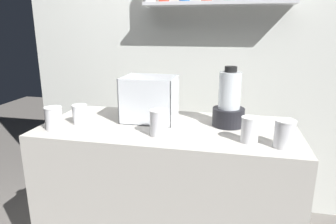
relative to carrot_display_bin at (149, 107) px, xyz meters
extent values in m
cube|color=beige|center=(0.13, -0.09, -0.53)|extent=(1.40, 0.64, 0.90)
cube|color=silver|center=(0.13, 0.68, 0.27)|extent=(2.60, 0.04, 2.50)
cube|color=silver|center=(0.34, 0.56, 0.60)|extent=(1.02, 0.20, 0.02)
cube|color=white|center=(0.00, 0.00, -0.08)|extent=(0.30, 0.23, 0.01)
cube|color=white|center=(0.00, -0.11, 0.05)|extent=(0.30, 0.01, 0.26)
cube|color=white|center=(0.00, 0.11, 0.05)|extent=(0.30, 0.01, 0.26)
cube|color=white|center=(-0.14, 0.00, 0.05)|extent=(0.01, 0.23, 0.26)
cube|color=white|center=(0.15, 0.00, 0.05)|extent=(0.01, 0.23, 0.26)
cone|color=orange|center=(0.04, -0.02, -0.06)|extent=(0.15, 0.05, 0.03)
cone|color=orange|center=(0.02, 0.01, -0.06)|extent=(0.14, 0.12, 0.02)
cone|color=orange|center=(-0.02, 0.00, -0.06)|extent=(0.05, 0.16, 0.03)
cone|color=orange|center=(-0.04, 0.01, -0.06)|extent=(0.16, 0.11, 0.03)
cone|color=orange|center=(-0.03, -0.01, -0.02)|extent=(0.06, 0.17, 0.04)
cone|color=orange|center=(-0.01, 0.01, -0.02)|extent=(0.12, 0.19, 0.03)
cylinder|color=black|center=(0.46, -0.01, -0.03)|extent=(0.18, 0.18, 0.10)
cylinder|color=silver|center=(0.46, -0.01, 0.12)|extent=(0.12, 0.12, 0.20)
cylinder|color=red|center=(0.46, -0.01, 0.04)|extent=(0.11, 0.11, 0.04)
cylinder|color=black|center=(0.46, -0.01, 0.23)|extent=(0.07, 0.07, 0.03)
cylinder|color=white|center=(-0.45, -0.27, -0.02)|extent=(0.09, 0.09, 0.12)
cylinder|color=maroon|center=(-0.45, -0.27, -0.05)|extent=(0.08, 0.08, 0.07)
cylinder|color=white|center=(-0.45, -0.27, 0.04)|extent=(0.09, 0.09, 0.01)
cylinder|color=white|center=(-0.36, -0.15, -0.03)|extent=(0.08, 0.08, 0.10)
cylinder|color=red|center=(-0.36, -0.15, -0.05)|extent=(0.07, 0.07, 0.07)
cylinder|color=white|center=(-0.36, -0.15, 0.03)|extent=(0.08, 0.08, 0.01)
cylinder|color=white|center=(0.12, -0.24, -0.02)|extent=(0.09, 0.09, 0.13)
cylinder|color=orange|center=(0.12, -0.24, -0.04)|extent=(0.08, 0.08, 0.09)
cylinder|color=white|center=(0.12, -0.24, 0.05)|extent=(0.09, 0.09, 0.01)
cylinder|color=white|center=(0.56, -0.25, -0.02)|extent=(0.08, 0.08, 0.12)
cylinder|color=maroon|center=(0.56, -0.25, -0.04)|extent=(0.07, 0.07, 0.08)
cylinder|color=white|center=(0.56, -0.25, 0.04)|extent=(0.08, 0.08, 0.01)
cylinder|color=white|center=(0.71, -0.28, -0.02)|extent=(0.09, 0.09, 0.12)
cylinder|color=orange|center=(0.71, -0.28, -0.04)|extent=(0.08, 0.08, 0.09)
cylinder|color=white|center=(0.71, -0.28, 0.04)|extent=(0.10, 0.10, 0.01)
camera|label=1|loc=(0.47, -1.64, 0.44)|focal=32.27mm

